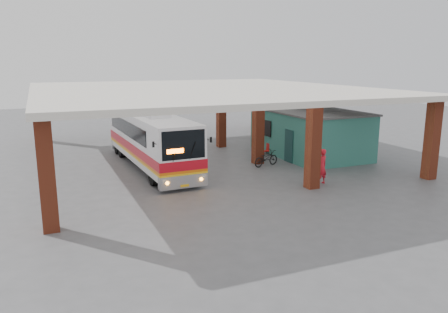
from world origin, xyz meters
name	(u,v)px	position (x,y,z in m)	size (l,w,h in m)	color
ground	(234,180)	(0.00, 0.00, 0.00)	(90.00, 90.00, 0.00)	#515154
brick_columns	(223,127)	(1.43, 5.00, 2.17)	(20.10, 21.60, 4.35)	#9A3B21
canopy_roof	(201,90)	(0.50, 6.50, 4.50)	(21.00, 23.00, 0.30)	silver
shop_building	(309,132)	(7.49, 4.00, 1.56)	(5.20, 8.20, 3.11)	#2D7166
coach_bus	(151,139)	(-3.45, 4.72, 1.73)	(2.95, 12.04, 3.48)	white
motorcycle	(266,158)	(3.12, 2.12, 0.49)	(0.65, 1.88, 0.99)	black
pedestrian	(322,166)	(3.90, -2.55, 0.94)	(0.69, 0.45, 1.89)	red
red_chair	(267,149)	(4.92, 5.29, 0.35)	(0.41, 0.41, 0.76)	red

